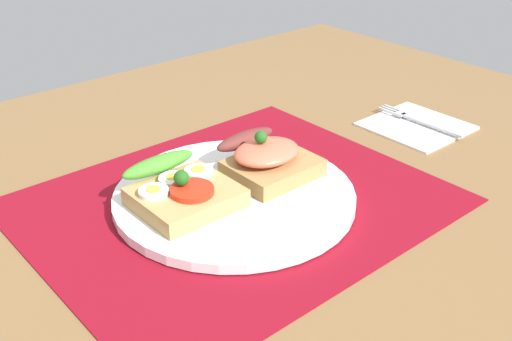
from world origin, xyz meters
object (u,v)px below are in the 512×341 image
object	(u,v)px
sandwich_salmon	(266,158)
fork	(417,120)
sandwich_egg_tomato	(181,190)
plate	(235,196)
napkin	(416,125)

from	to	relation	value
sandwich_salmon	fork	distance (cm)	26.51
sandwich_egg_tomato	sandwich_salmon	world-z (taller)	sandwich_salmon
plate	sandwich_egg_tomato	xyz separation A→B (cm)	(-5.42, 1.89, 1.93)
sandwich_egg_tomato	fork	size ratio (longest dim) A/B	0.78
sandwich_salmon	sandwich_egg_tomato	bearing A→B (deg)	175.35
plate	fork	world-z (taller)	plate
plate	napkin	world-z (taller)	plate
sandwich_egg_tomato	sandwich_salmon	xyz separation A→B (cm)	(10.68, -0.87, 0.49)
plate	fork	bearing A→B (deg)	-0.36
plate	sandwich_egg_tomato	size ratio (longest dim) A/B	2.48
sandwich_egg_tomato	sandwich_salmon	size ratio (longest dim) A/B	1.10
sandwich_egg_tomato	fork	bearing A→B (deg)	-3.23
sandwich_salmon	plate	bearing A→B (deg)	-169.02
fork	sandwich_egg_tomato	bearing A→B (deg)	176.77
fork	sandwich_salmon	bearing A→B (deg)	177.35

